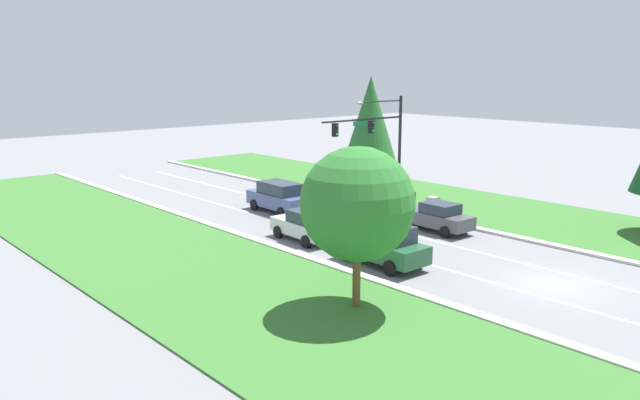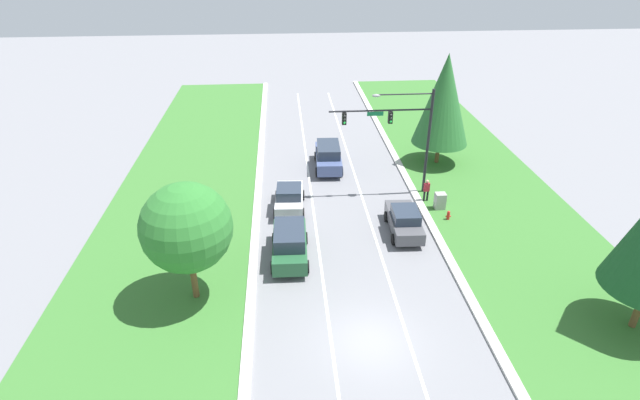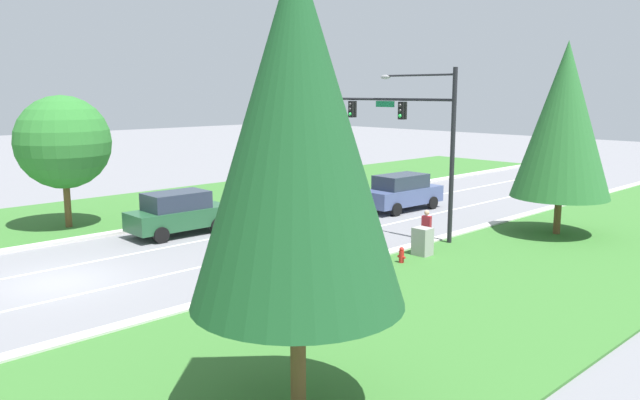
% 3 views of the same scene
% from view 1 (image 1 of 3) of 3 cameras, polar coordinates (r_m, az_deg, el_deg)
% --- Properties ---
extents(ground_plane, '(160.00, 160.00, 0.00)m').
position_cam_1_polar(ground_plane, '(29.62, 20.59, -7.24)').
color(ground_plane, slate).
extents(curb_strip_right, '(0.50, 90.00, 0.15)m').
position_cam_1_polar(curb_strip_right, '(34.52, 25.01, -4.80)').
color(curb_strip_right, beige).
rests_on(curb_strip_right, ground_plane).
extents(curb_strip_left, '(0.50, 90.00, 0.15)m').
position_cam_1_polar(curb_strip_left, '(24.97, 14.42, -10.22)').
color(curb_strip_left, beige).
rests_on(curb_strip_left, ground_plane).
extents(grass_verge_left, '(10.00, 90.00, 0.08)m').
position_cam_1_polar(grass_verge_left, '(21.15, 6.18, -14.18)').
color(grass_verge_left, '#38702D').
rests_on(grass_verge_left, ground_plane).
extents(lane_stripe_inner_left, '(0.14, 81.00, 0.01)m').
position_cam_1_polar(lane_stripe_inner_left, '(28.11, 18.85, -8.13)').
color(lane_stripe_inner_left, white).
rests_on(lane_stripe_inner_left, ground_plane).
extents(lane_stripe_inner_right, '(0.14, 81.00, 0.01)m').
position_cam_1_polar(lane_stripe_inner_right, '(31.16, 22.15, -6.42)').
color(lane_stripe_inner_right, white).
rests_on(lane_stripe_inner_right, ground_plane).
extents(traffic_signal_mast, '(7.04, 0.41, 7.64)m').
position_cam_1_polar(traffic_signal_mast, '(40.33, 5.45, 5.77)').
color(traffic_signal_mast, black).
rests_on(traffic_signal_mast, ground_plane).
extents(forest_suv, '(2.21, 4.79, 2.03)m').
position_cam_1_polar(forest_suv, '(30.34, 5.71, -4.01)').
color(forest_suv, '#235633').
rests_on(forest_suv, ground_plane).
extents(slate_blue_suv, '(2.28, 5.09, 2.03)m').
position_cam_1_polar(slate_blue_suv, '(41.41, -3.74, 0.30)').
color(slate_blue_suv, '#475684').
rests_on(slate_blue_suv, ground_plane).
extents(graphite_sedan, '(2.07, 4.50, 1.71)m').
position_cam_1_polar(graphite_sedan, '(37.17, 10.66, -1.51)').
color(graphite_sedan, '#4C4C51').
rests_on(graphite_sedan, ground_plane).
extents(silver_sedan, '(2.19, 4.27, 1.74)m').
position_cam_1_polar(silver_sedan, '(34.54, -1.34, -2.30)').
color(silver_sedan, silver).
rests_on(silver_sedan, ground_plane).
extents(utility_cabinet, '(0.70, 0.60, 1.20)m').
position_cam_1_polar(utility_cabinet, '(41.26, 10.28, -0.54)').
color(utility_cabinet, '#9E9E99').
rests_on(utility_cabinet, ground_plane).
extents(pedestrian, '(0.42, 0.30, 1.69)m').
position_cam_1_polar(pedestrian, '(41.39, 8.50, 0.04)').
color(pedestrian, black).
rests_on(pedestrian, ground_plane).
extents(fire_hydrant, '(0.34, 0.20, 0.70)m').
position_cam_1_polar(fire_hydrant, '(40.55, 12.07, -1.20)').
color(fire_hydrant, red).
rests_on(fire_hydrant, ground_plane).
extents(oak_near_left_tree, '(4.48, 4.48, 6.47)m').
position_cam_1_polar(oak_near_left_tree, '(23.98, 3.44, -0.40)').
color(oak_near_left_tree, brown).
rests_on(oak_near_left_tree, ground_plane).
extents(conifer_far_right_tree, '(4.42, 4.42, 8.88)m').
position_cam_1_polar(conifer_far_right_tree, '(47.02, 4.64, 6.95)').
color(conifer_far_right_tree, brown).
rests_on(conifer_far_right_tree, ground_plane).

